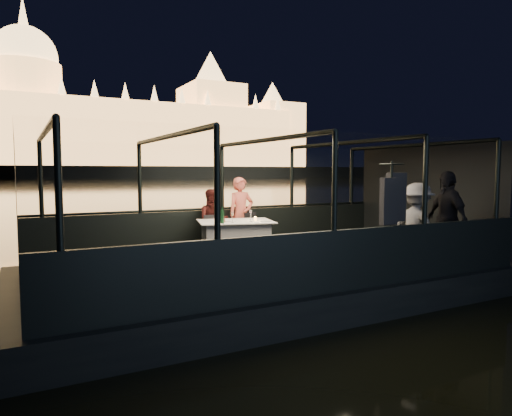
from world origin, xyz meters
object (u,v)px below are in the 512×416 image
coat_stand (390,224)px  dining_table_central (236,240)px  person_man_maroon (213,219)px  chair_port_right (253,232)px  chair_port_left (216,235)px  person_woman_coral (241,217)px  passenger_stripe (417,222)px  wine_bottle (222,215)px  passenger_dark (446,221)px

coat_stand → dining_table_central: bearing=119.5°
person_man_maroon → chair_port_right: bearing=-2.9°
chair_port_left → person_man_maroon: 0.41m
chair_port_left → coat_stand: (1.73, -3.11, 0.45)m
coat_stand → person_woman_coral: 3.54m
passenger_stripe → wine_bottle: bearing=51.1°
dining_table_central → wine_bottle: size_ratio=4.63×
wine_bottle → person_man_maroon: bearing=77.3°
person_man_maroon → wine_bottle: (-0.23, -1.00, 0.17)m
chair_port_right → wine_bottle: size_ratio=2.68×
coat_stand → wine_bottle: coat_stand is taller
chair_port_right → dining_table_central: bearing=-166.3°
coat_stand → person_man_maroon: coat_stand is taller
chair_port_left → passenger_stripe: size_ratio=0.54×
chair_port_right → chair_port_left: bearing=160.4°
person_man_maroon → person_woman_coral: bearing=10.3°
chair_port_left → passenger_dark: passenger_dark is taller
coat_stand → wine_bottle: bearing=128.8°
dining_table_central → person_man_maroon: (-0.18, 0.72, 0.36)m
person_man_maroon → passenger_dark: 4.54m
chair_port_right → coat_stand: bearing=-99.5°
person_woman_coral → person_man_maroon: 0.65m
dining_table_central → person_man_maroon: person_man_maroon is taller
chair_port_right → passenger_dark: (2.41, -2.96, 0.40)m
chair_port_right → passenger_stripe: (1.74, -2.90, 0.40)m
passenger_dark → chair_port_left: bearing=-117.0°
chair_port_right → person_woman_coral: person_woman_coral is taller
passenger_dark → dining_table_central: bearing=-114.2°
coat_stand → chair_port_left: bearing=119.0°
chair_port_right → wine_bottle: wine_bottle is taller
chair_port_left → passenger_dark: (3.30, -2.89, 0.40)m
dining_table_central → wine_bottle: wine_bottle is taller
passenger_stripe → wine_bottle: size_ratio=4.94×
chair_port_right → passenger_stripe: size_ratio=0.54×
dining_table_central → coat_stand: 3.10m
passenger_dark → person_man_maroon: bearing=-119.9°
chair_port_right → passenger_stripe: bearing=-83.2°
person_woman_coral → passenger_dark: passenger_dark is taller
passenger_stripe → passenger_dark: bearing=-97.2°
dining_table_central → passenger_stripe: bearing=-44.6°
chair_port_left → coat_stand: bearing=-55.3°
person_woman_coral → wine_bottle: (-0.87, -1.00, 0.17)m
chair_port_right → coat_stand: coat_stand is taller
dining_table_central → wine_bottle: (-0.41, -0.28, 0.53)m
coat_stand → person_woman_coral: (-1.04, 3.38, -0.15)m
coat_stand → passenger_stripe: size_ratio=1.23×
chair_port_right → person_man_maroon: size_ratio=0.61×
passenger_dark → wine_bottle: 4.10m
coat_stand → chair_port_right: bearing=104.7°
coat_stand → passenger_dark: (1.58, 0.23, -0.05)m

